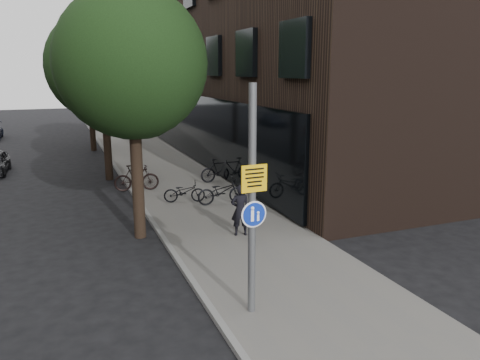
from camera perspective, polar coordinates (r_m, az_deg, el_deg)
ground at (r=11.84m, az=4.67°, el=-12.32°), size 120.00×120.00×0.00m
sidewalk at (r=20.81m, az=-6.89°, el=-0.88°), size 4.50×60.00×0.12m
curb_edge at (r=20.38m, az=-13.02°, el=-1.42°), size 0.15×60.00×0.13m
building_right_dark_brick at (r=34.46m, az=1.36°, el=19.72°), size 12.00×40.00×18.00m
street_tree_near at (r=14.37m, az=-12.85°, el=12.95°), size 4.40×4.40×7.50m
street_tree_mid at (r=22.81m, az=-16.28°, el=12.75°), size 5.00×5.00×7.80m
street_tree_far at (r=31.78m, az=-17.92°, el=12.63°), size 5.00×5.00×7.80m
signpost at (r=9.40m, az=1.47°, el=-2.69°), size 0.55×0.16×4.75m
pedestrian at (r=14.35m, az=0.03°, el=-3.68°), size 0.65×0.50×1.61m
parked_bike_facade_near at (r=17.79m, az=-2.26°, el=-1.38°), size 1.90×0.72×0.99m
parked_bike_facade_far at (r=21.35m, az=-2.52°, el=1.21°), size 1.81×0.56×1.08m
parked_bike_curb_near at (r=18.16m, az=-6.80°, el=-1.42°), size 1.67×0.92×0.83m
parked_bike_curb_far at (r=20.18m, az=-12.51°, el=0.26°), size 1.91×0.71×1.12m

